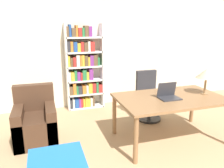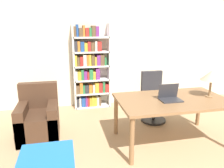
# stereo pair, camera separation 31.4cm
# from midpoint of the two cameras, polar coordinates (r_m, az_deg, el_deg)

# --- Properties ---
(wall_back) EXTENTS (8.00, 0.06, 2.70)m
(wall_back) POSITION_cam_midpoint_polar(r_m,az_deg,el_deg) (5.30, 2.63, 9.16)
(wall_back) COLOR beige
(wall_back) RESTS_ON ground_plane
(desk) EXTENTS (1.76, 1.06, 0.75)m
(desk) POSITION_cam_midpoint_polar(r_m,az_deg,el_deg) (3.69, 17.87, -4.94)
(desk) COLOR olive
(desk) RESTS_ON ground_plane
(laptop) EXTENTS (0.33, 0.24, 0.25)m
(laptop) POSITION_cam_midpoint_polar(r_m,az_deg,el_deg) (3.59, 17.32, -3.20)
(laptop) COLOR #2D2D33
(laptop) RESTS_ON desk
(table_lamp) EXTENTS (0.34, 0.34, 0.44)m
(table_lamp) POSITION_cam_midpoint_polar(r_m,az_deg,el_deg) (3.92, 26.71, 1.89)
(table_lamp) COLOR olive
(table_lamp) RESTS_ON desk
(office_chair) EXTENTS (0.50, 0.50, 1.00)m
(office_chair) POSITION_cam_midpoint_polar(r_m,az_deg,el_deg) (4.54, 12.59, -3.92)
(office_chair) COLOR black
(office_chair) RESTS_ON ground_plane
(side_table_blue) EXTENTS (0.58, 0.57, 0.56)m
(side_table_blue) POSITION_cam_midpoint_polar(r_m,az_deg,el_deg) (2.53, -13.07, -19.56)
(side_table_blue) COLOR blue
(side_table_blue) RESTS_ON ground_plane
(armchair) EXTENTS (0.66, 0.75, 0.91)m
(armchair) POSITION_cam_midpoint_polar(r_m,az_deg,el_deg) (3.99, -16.43, -9.00)
(armchair) COLOR #472D1E
(armchair) RESTS_ON ground_plane
(bookshelf) EXTENTS (0.84, 0.28, 1.94)m
(bookshelf) POSITION_cam_midpoint_polar(r_m,az_deg,el_deg) (5.05, -4.03, 4.00)
(bookshelf) COLOR white
(bookshelf) RESTS_ON ground_plane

